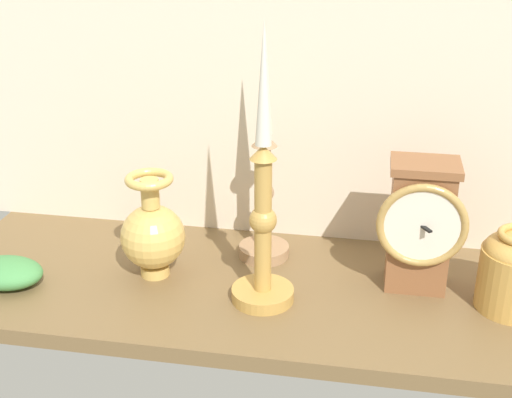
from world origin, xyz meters
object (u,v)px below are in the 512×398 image
(mantel_clock, at_px, (420,224))
(brass_vase_bulbous, at_px, (153,232))
(candlestick_tall_center, at_px, (263,220))
(candlestick_tall_left, at_px, (264,185))

(mantel_clock, height_order, brass_vase_bulbous, mantel_clock)
(candlestick_tall_center, relative_size, brass_vase_bulbous, 2.44)
(candlestick_tall_center, xyz_separation_m, brass_vase_bulbous, (-0.18, 0.04, -0.06))
(candlestick_tall_center, bearing_deg, mantel_clock, 19.53)
(candlestick_tall_left, relative_size, candlestick_tall_center, 0.91)
(mantel_clock, relative_size, candlestick_tall_left, 0.54)
(mantel_clock, distance_m, brass_vase_bulbous, 0.40)
(mantel_clock, distance_m, candlestick_tall_center, 0.23)
(candlestick_tall_left, bearing_deg, candlestick_tall_center, -81.22)
(brass_vase_bulbous, bearing_deg, candlestick_tall_left, 29.28)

